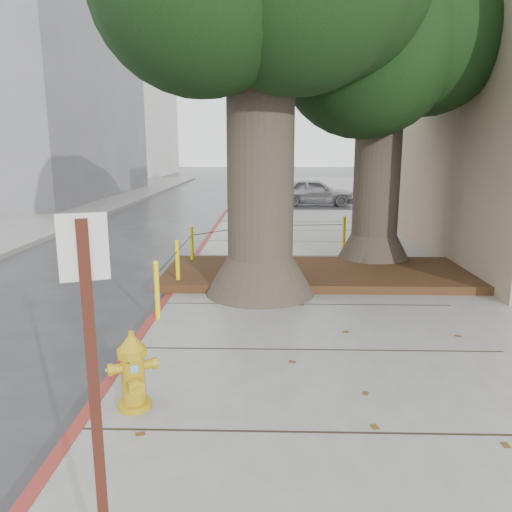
{
  "coord_description": "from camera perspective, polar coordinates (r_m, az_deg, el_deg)",
  "views": [
    {
      "loc": [
        -0.13,
        -6.31,
        2.81
      ],
      "look_at": [
        -0.35,
        1.56,
        1.1
      ],
      "focal_mm": 35.0,
      "sensor_mm": 36.0,
      "label": 1
    }
  ],
  "objects": [
    {
      "name": "building_far_white",
      "position": [
        54.22,
        -17.32,
        16.68
      ],
      "size": [
        12.0,
        18.0,
        15.0
      ],
      "primitive_type": "cube",
      "color": "silver",
      "rests_on": "ground"
    },
    {
      "name": "sidewalk_far",
      "position": [
        36.93,
        11.22,
        7.77
      ],
      "size": [
        16.0,
        20.0,
        0.15
      ],
      "primitive_type": "cube",
      "color": "slate",
      "rests_on": "ground"
    },
    {
      "name": "curb_red",
      "position": [
        9.41,
        -9.98,
        -4.83
      ],
      "size": [
        0.14,
        26.0,
        0.16
      ],
      "primitive_type": "cube",
      "color": "maroon",
      "rests_on": "ground"
    },
    {
      "name": "ground",
      "position": [
        6.91,
        2.59,
        -11.76
      ],
      "size": [
        140.0,
        140.0,
        0.0
      ],
      "primitive_type": "plane",
      "color": "#28282B",
      "rests_on": "ground"
    },
    {
      "name": "car_silver",
      "position": [
        25.26,
        6.69,
        7.31
      ],
      "size": [
        3.96,
        1.64,
        1.34
      ],
      "primitive_type": "imported",
      "rotation": [
        0.0,
        0.0,
        1.56
      ],
      "color": "#B2B3B8",
      "rests_on": "ground"
    },
    {
      "name": "signpost",
      "position": [
        2.8,
        -17.86,
        -16.62
      ],
      "size": [
        0.22,
        0.1,
        2.36
      ],
      "rotation": [
        0.0,
        0.0,
        0.38
      ],
      "color": "#471911",
      "rests_on": "sidewalk_main"
    },
    {
      "name": "bollard_ring",
      "position": [
        10.92,
        -2.32,
        0.91
      ],
      "size": [
        3.79,
        5.39,
        0.95
      ],
      "color": "yellow",
      "rests_on": "sidewalk_main"
    },
    {
      "name": "fire_hydrant",
      "position": [
        5.42,
        -13.87,
        -12.64
      ],
      "size": [
        0.46,
        0.46,
        0.84
      ],
      "rotation": [
        0.0,
        0.0,
        0.41
      ],
      "color": "gold",
      "rests_on": "sidewalk_main"
    },
    {
      "name": "car_dark",
      "position": [
        28.05,
        -21.14,
        6.96
      ],
      "size": [
        2.13,
        4.42,
        1.24
      ],
      "primitive_type": "imported",
      "rotation": [
        0.0,
        0.0,
        0.09
      ],
      "color": "black",
      "rests_on": "ground"
    },
    {
      "name": "building_far_grey",
      "position": [
        32.14,
        -27.24,
        16.65
      ],
      "size": [
        12.0,
        16.0,
        12.0
      ],
      "primitive_type": "cube",
      "color": "slate",
      "rests_on": "ground"
    },
    {
      "name": "tree_far",
      "position": [
        12.16,
        15.91,
        22.28
      ],
      "size": [
        4.5,
        3.8,
        7.17
      ],
      "color": "#4C3F33",
      "rests_on": "sidewalk_main"
    },
    {
      "name": "car_red",
      "position": [
        27.76,
        25.87,
        6.36
      ],
      "size": [
        3.32,
        1.18,
        1.09
      ],
      "primitive_type": "imported",
      "rotation": [
        0.0,
        0.0,
        1.56
      ],
      "color": "maroon",
      "rests_on": "ground"
    },
    {
      "name": "planter_bed",
      "position": [
        10.58,
        7.12,
        -1.96
      ],
      "size": [
        6.4,
        2.6,
        0.16
      ],
      "primitive_type": "cube",
      "color": "black",
      "rests_on": "sidewalk_main"
    }
  ]
}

